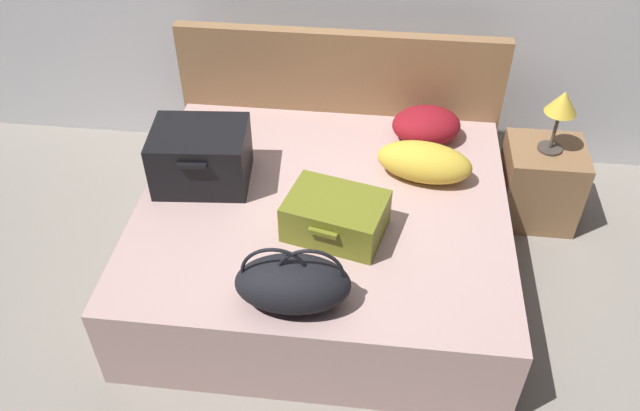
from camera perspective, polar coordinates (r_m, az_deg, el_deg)
The scene contains 10 objects.
ground_plane at distance 3.44m, azimuth -0.52°, elevation -10.44°, with size 12.00×12.00×0.00m, color gray.
bed at distance 3.52m, azimuth 0.24°, elevation -2.87°, with size 1.91×1.72×0.49m, color #BC9993.
headboard at distance 4.07m, azimuth 1.67°, elevation 8.60°, with size 1.95×0.08×1.01m, color olive.
hard_case_large at distance 3.47m, azimuth -10.43°, elevation 4.32°, with size 0.52×0.44×0.31m.
hard_case_medium at distance 3.14m, azimuth 1.37°, elevation -0.94°, with size 0.53×0.43×0.20m.
duffel_bag at distance 2.80m, azimuth -2.40°, elevation -6.81°, with size 0.52×0.32×0.33m.
pillow_near_headboard at distance 3.81m, azimuth 9.33°, elevation 6.99°, with size 0.39×0.31×0.19m, color maroon.
pillow_center_head at distance 3.50m, azimuth 9.15°, elevation 3.78°, with size 0.51×0.25×0.21m, color gold.
nightstand at distance 4.08m, azimuth 18.75°, elevation 1.87°, with size 0.44×0.40×0.50m, color olive.
table_lamp at distance 3.79m, azimuth 20.49°, elevation 8.20°, with size 0.17×0.17×0.38m.
Camera 1 is at (0.27, -2.12, 2.69)m, focal length 36.40 mm.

